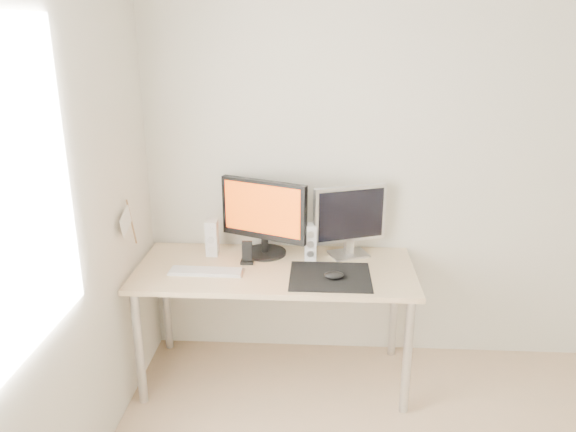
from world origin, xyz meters
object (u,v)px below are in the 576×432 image
object	(u,v)px
desk	(275,280)
speaker_right	(311,242)
second_monitor	(350,218)
keyboard	(206,271)
main_monitor	(264,215)
mouse	(334,275)
phone_dock	(247,256)
speaker_left	(212,238)

from	to	relation	value
desk	speaker_right	distance (m)	0.31
desk	speaker_right	world-z (taller)	speaker_right
second_monitor	keyboard	bearing A→B (deg)	-159.77
main_monitor	speaker_right	world-z (taller)	main_monitor
mouse	keyboard	distance (m)	0.72
second_monitor	keyboard	xyz separation A→B (m)	(-0.81, -0.30, -0.23)
desk	keyboard	world-z (taller)	keyboard
speaker_right	phone_dock	xyz separation A→B (m)	(-0.37, -0.08, -0.07)
mouse	desk	size ratio (longest dim) A/B	0.07
speaker_right	main_monitor	bearing A→B (deg)	168.74
main_monitor	keyboard	distance (m)	0.48
mouse	second_monitor	bearing A→B (deg)	74.64
main_monitor	phone_dock	distance (m)	0.27
speaker_left	speaker_right	xyz separation A→B (m)	(0.60, -0.03, 0.00)
phone_dock	desk	bearing A→B (deg)	-18.33
main_monitor	speaker_left	world-z (taller)	main_monitor
main_monitor	second_monitor	distance (m)	0.51
desk	second_monitor	bearing A→B (deg)	25.67
mouse	speaker_right	world-z (taller)	speaker_right
mouse	second_monitor	xyz separation A→B (m)	(0.10, 0.35, 0.22)
main_monitor	second_monitor	xyz separation A→B (m)	(0.51, 0.01, -0.01)
phone_dock	mouse	bearing A→B (deg)	-21.10
mouse	phone_dock	xyz separation A→B (m)	(-0.50, 0.19, 0.02)
speaker_left	speaker_right	world-z (taller)	same
desk	second_monitor	distance (m)	0.57
mouse	desk	xyz separation A→B (m)	(-0.34, 0.14, -0.10)
mouse	speaker_right	xyz separation A→B (m)	(-0.13, 0.28, 0.09)
second_monitor	speaker_left	distance (m)	0.84
mouse	speaker_left	xyz separation A→B (m)	(-0.73, 0.31, 0.09)
speaker_left	keyboard	bearing A→B (deg)	-87.46
desk	phone_dock	xyz separation A→B (m)	(-0.17, 0.06, 0.12)
speaker_left	phone_dock	bearing A→B (deg)	-26.57
mouse	speaker_right	distance (m)	0.32
mouse	desk	bearing A→B (deg)	157.55
desk	keyboard	bearing A→B (deg)	-166.40
main_monitor	mouse	bearing A→B (deg)	-38.60
second_monitor	speaker_left	world-z (taller)	second_monitor
speaker_left	speaker_right	size ratio (longest dim) A/B	1.00
main_monitor	speaker_right	xyz separation A→B (m)	(0.28, -0.06, -0.14)
speaker_left	speaker_right	bearing A→B (deg)	-2.96
desk	speaker_left	distance (m)	0.47
keyboard	second_monitor	bearing A→B (deg)	20.23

